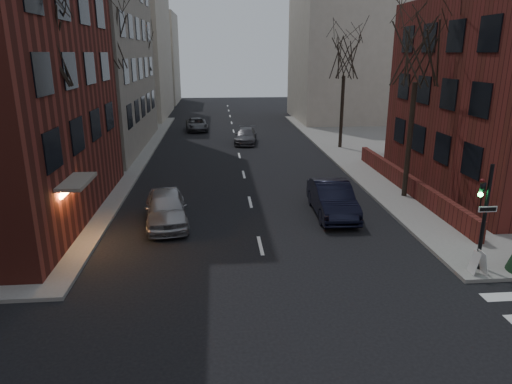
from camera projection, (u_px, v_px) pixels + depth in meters
low_wall_right at (406, 182)px, 26.84m from camera, size 0.35×16.00×1.00m
building_distant_la at (108, 44)px, 56.70m from camera, size 14.00×16.00×18.00m
building_distant_ra at (355, 52)px, 54.69m from camera, size 14.00×14.00×16.00m
building_distant_lb at (145, 59)px, 73.65m from camera, size 10.00×12.00×14.00m
traffic_signal at (482, 223)px, 16.83m from camera, size 0.76×0.44×4.00m
tree_left_a at (38, 39)px, 18.31m from camera, size 4.18×4.18×10.26m
tree_left_b at (106, 37)px, 29.61m from camera, size 4.40×4.40×10.80m
tree_left_c at (140, 52)px, 43.21m from camera, size 3.96×3.96×9.72m
tree_right_a at (418, 51)px, 23.69m from camera, size 3.96×3.96×9.72m
tree_right_b at (345, 57)px, 37.15m from camera, size 3.74×3.74×9.18m
streetlamp_near at (108, 117)px, 27.22m from camera, size 0.36×0.36×6.28m
streetlamp_far at (152, 91)px, 46.27m from camera, size 0.36×0.36×6.28m
parked_sedan at (332, 199)px, 23.09m from camera, size 1.92×5.19×1.70m
car_lane_silver at (166, 208)px, 21.84m from camera, size 2.56×5.05×1.65m
car_lane_gray at (246, 136)px, 41.59m from camera, size 2.46×4.85×1.35m
car_lane_far at (197, 124)px, 48.34m from camera, size 2.61×4.88×1.30m
sandwich_board at (478, 262)px, 16.73m from camera, size 0.41×0.55×0.86m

